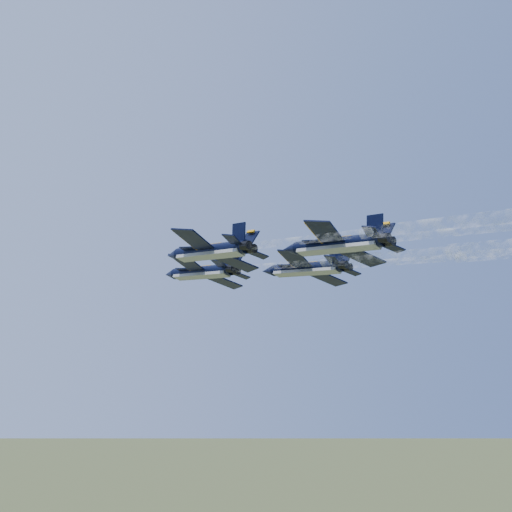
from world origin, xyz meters
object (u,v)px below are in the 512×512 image
jet_lead (200,272)px  jet_left (209,252)px  jet_right (305,269)px  jet_slot (336,245)px

jet_lead → jet_left: 16.23m
jet_lead → jet_right: bearing=-55.0°
jet_left → jet_slot: same height
jet_right → jet_slot: same height
jet_lead → jet_slot: same height
jet_right → jet_slot: bearing=-125.4°
jet_left → jet_right: same height
jet_lead → jet_right: (12.98, -10.57, 0.00)m
jet_slot → jet_lead: bearing=89.2°
jet_right → jet_slot: 17.23m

